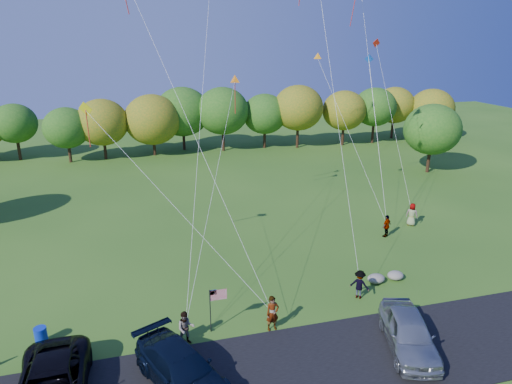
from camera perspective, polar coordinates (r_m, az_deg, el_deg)
The scene contains 14 objects.
ground at distance 25.07m, azimuth 3.33°, elevation -15.44°, with size 140.00×140.00×0.00m, color #2C5819.
asphalt_lane at distance 22.06m, azimuth 6.83°, elevation -20.96°, with size 44.00×6.00×0.06m, color black.
treeline at distance 57.49m, azimuth -8.47°, elevation 9.14°, with size 76.85×27.97×8.06m.
minivan_navy at distance 20.79m, azimuth -9.28°, elevation -21.02°, with size 2.24×5.51×1.60m, color black.
minivan_silver at distance 23.56m, azimuth 18.56°, elevation -16.33°, with size 2.02×5.03×1.71m, color #999DA2.
flyer_a at distance 23.70m, azimuth 2.08°, elevation -14.92°, with size 0.69×0.45×1.89m, color #4C4C59.
flyer_b at distance 23.04m, azimuth -8.77°, elevation -16.47°, with size 0.85×0.66×1.75m, color #4C4C59.
flyer_c at distance 26.91m, azimuth 12.82°, elevation -11.19°, with size 1.10×0.63×1.70m, color #4C4C59.
flyer_d at distance 35.12m, azimuth 16.02°, elevation -4.10°, with size 1.01×0.42×1.72m, color #4C4C59.
flyer_e at distance 37.78m, azimuth 18.90°, elevation -2.68°, with size 0.89×0.58×1.82m, color #4C4C59.
trash_barrel at distance 25.28m, azimuth -25.29°, elevation -15.94°, with size 0.58×0.58×0.88m, color #0B29AD.
flag_assembly at distance 23.22m, azimuth -5.14°, elevation -13.31°, with size 0.88×0.57×2.39m.
boulder_near at distance 28.94m, azimuth 14.78°, elevation -10.42°, with size 1.08×0.84×0.54m, color gray.
boulder_far at distance 29.62m, azimuth 17.03°, elevation -9.94°, with size 1.01×0.84×0.53m, color gray.
Camera 1 is at (-6.75, -19.59, 14.10)m, focal length 32.00 mm.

